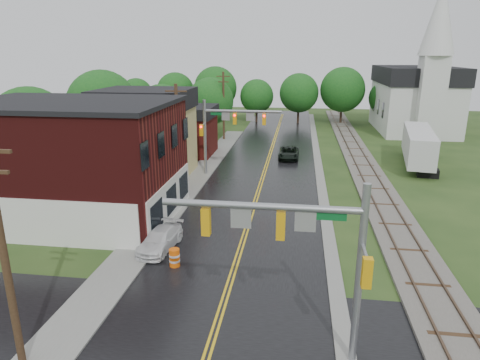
% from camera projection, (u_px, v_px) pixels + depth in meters
% --- Properties ---
extents(main_road, '(10.00, 90.00, 0.02)m').
position_uv_depth(main_road, '(266.00, 168.00, 43.80)').
color(main_road, black).
rests_on(main_road, ground).
extents(cross_road, '(60.00, 9.00, 0.02)m').
position_uv_depth(cross_road, '(209.00, 348.00, 17.24)').
color(cross_road, black).
rests_on(cross_road, ground).
extents(curb_right, '(0.80, 70.00, 0.12)m').
position_uv_depth(curb_right, '(317.00, 159.00, 47.83)').
color(curb_right, gray).
rests_on(curb_right, ground).
extents(sidewalk_left, '(2.40, 50.00, 0.12)m').
position_uv_depth(sidewalk_left, '(195.00, 180.00, 39.88)').
color(sidewalk_left, gray).
rests_on(sidewalk_left, ground).
extents(brick_building, '(14.30, 10.30, 8.30)m').
position_uv_depth(brick_building, '(72.00, 160.00, 30.03)').
color(brick_building, '#470F0F').
rests_on(brick_building, ground).
extents(yellow_house, '(8.00, 7.00, 6.40)m').
position_uv_depth(yellow_house, '(147.00, 143.00, 40.54)').
color(yellow_house, tan).
rests_on(yellow_house, ground).
extents(darkred_building, '(7.00, 6.00, 4.40)m').
position_uv_depth(darkred_building, '(183.00, 136.00, 49.23)').
color(darkred_building, '#3F0F0C').
rests_on(darkred_building, ground).
extents(church, '(10.40, 18.40, 20.00)m').
position_uv_depth(church, '(417.00, 92.00, 62.00)').
color(church, silver).
rests_on(church, ground).
extents(railroad, '(3.20, 80.00, 0.30)m').
position_uv_depth(railroad, '(360.00, 159.00, 47.19)').
color(railroad, '#59544C').
rests_on(railroad, ground).
extents(traffic_signal_near, '(7.34, 0.30, 7.20)m').
position_uv_depth(traffic_signal_near, '(301.00, 240.00, 15.35)').
color(traffic_signal_near, gray).
rests_on(traffic_signal_near, ground).
extents(traffic_signal_far, '(7.34, 0.43, 7.20)m').
position_uv_depth(traffic_signal_far, '(227.00, 124.00, 39.98)').
color(traffic_signal_far, gray).
rests_on(traffic_signal_far, ground).
extents(utility_pole_a, '(1.80, 0.28, 9.00)m').
position_uv_depth(utility_pole_a, '(4.00, 254.00, 14.89)').
color(utility_pole_a, '#382616').
rests_on(utility_pole_a, ground).
extents(utility_pole_b, '(1.80, 0.28, 9.00)m').
position_uv_depth(utility_pole_b, '(178.00, 136.00, 35.75)').
color(utility_pole_b, '#382616').
rests_on(utility_pole_b, ground).
extents(utility_pole_c, '(1.80, 0.28, 9.00)m').
position_uv_depth(utility_pole_c, '(224.00, 105.00, 56.62)').
color(utility_pole_c, '#382616').
rests_on(utility_pole_c, ground).
extents(tree_left_a, '(6.80, 6.80, 8.67)m').
position_uv_depth(tree_left_a, '(32.00, 128.00, 37.26)').
color(tree_left_a, black).
rests_on(tree_left_a, ground).
extents(tree_left_b, '(7.60, 7.60, 9.69)m').
position_uv_depth(tree_left_b, '(104.00, 107.00, 46.31)').
color(tree_left_b, black).
rests_on(tree_left_b, ground).
extents(tree_left_c, '(6.00, 6.00, 7.65)m').
position_uv_depth(tree_left_c, '(163.00, 109.00, 53.72)').
color(tree_left_c, black).
rests_on(tree_left_c, ground).
extents(tree_left_e, '(6.40, 6.40, 8.16)m').
position_uv_depth(tree_left_e, '(211.00, 102.00, 58.66)').
color(tree_left_e, black).
rests_on(tree_left_e, ground).
extents(suv_dark, '(2.21, 4.70, 1.30)m').
position_uv_depth(suv_dark, '(289.00, 153.00, 47.62)').
color(suv_dark, black).
rests_on(suv_dark, ground).
extents(pickup_white, '(2.18, 4.35, 1.21)m').
position_uv_depth(pickup_white, '(160.00, 240.00, 25.73)').
color(pickup_white, silver).
rests_on(pickup_white, ground).
extents(semi_trailer, '(4.46, 11.97, 3.73)m').
position_uv_depth(semi_trailer, '(418.00, 145.00, 44.28)').
color(semi_trailer, black).
rests_on(semi_trailer, ground).
extents(construction_barrel, '(0.69, 0.69, 1.04)m').
position_uv_depth(construction_barrel, '(174.00, 258.00, 23.69)').
color(construction_barrel, '#E6590A').
rests_on(construction_barrel, ground).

